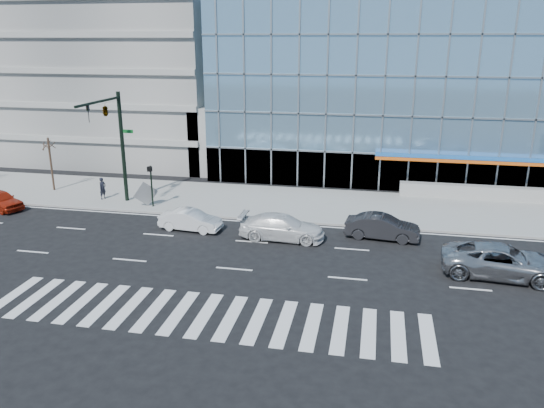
{
  "coord_description": "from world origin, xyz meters",
  "views": [
    {
      "loc": [
        7.06,
        -28.96,
        11.8
      ],
      "look_at": [
        0.65,
        3.0,
        1.51
      ],
      "focal_mm": 35.0,
      "sensor_mm": 36.0,
      "label": 1
    }
  ],
  "objects": [
    {
      "name": "traffic_signal",
      "position": [
        -11.0,
        4.57,
        6.16
      ],
      "size": [
        1.14,
        5.74,
        8.0
      ],
      "color": "black",
      "rests_on": "sidewalk"
    },
    {
      "name": "ped_signal_post",
      "position": [
        -8.5,
        4.94,
        2.14
      ],
      "size": [
        0.3,
        0.33,
        3.0
      ],
      "color": "black",
      "rests_on": "sidewalk"
    },
    {
      "name": "tilted_panel",
      "position": [
        -8.99,
        5.0,
        1.06
      ],
      "size": [
        1.54,
        1.08,
        1.82
      ],
      "primitive_type": "cube",
      "rotation": [
        0.0,
        0.65,
        0.6
      ],
      "color": "gray",
      "rests_on": "sidewalk"
    },
    {
      "name": "white_suv",
      "position": [
        1.7,
        0.87,
        0.76
      ],
      "size": [
        5.22,
        2.16,
        1.51
      ],
      "primitive_type": "imported",
      "rotation": [
        0.0,
        0.0,
        1.56
      ],
      "color": "silver",
      "rests_on": "ground"
    },
    {
      "name": "theatre_building",
      "position": [
        14.0,
        26.0,
        7.5
      ],
      "size": [
        42.0,
        26.0,
        15.0
      ],
      "primitive_type": "cube",
      "color": "#7DAED1",
      "rests_on": "ground"
    },
    {
      "name": "ground",
      "position": [
        0.0,
        0.0,
        0.0
      ],
      "size": [
        160.0,
        160.0,
        0.0
      ],
      "primitive_type": "plane",
      "color": "black",
      "rests_on": "ground"
    },
    {
      "name": "pedestrian",
      "position": [
        -12.92,
        6.0,
        0.97
      ],
      "size": [
        0.55,
        0.69,
        1.64
      ],
      "primitive_type": "imported",
      "rotation": [
        0.0,
        0.0,
        1.27
      ],
      "color": "black",
      "rests_on": "sidewalk"
    },
    {
      "name": "dark_sedan",
      "position": [
        7.7,
        2.13,
        0.74
      ],
      "size": [
        4.61,
        2.02,
        1.47
      ],
      "primitive_type": "imported",
      "rotation": [
        0.0,
        0.0,
        1.47
      ],
      "color": "black",
      "rests_on": "ground"
    },
    {
      "name": "parking_garage",
      "position": [
        -20.0,
        26.0,
        10.0
      ],
      "size": [
        24.0,
        24.0,
        20.0
      ],
      "primitive_type": "cube",
      "color": "gray",
      "rests_on": "ground"
    },
    {
      "name": "white_sedan",
      "position": [
        -4.3,
        1.26,
        0.66
      ],
      "size": [
        4.11,
        1.75,
        1.32
      ],
      "primitive_type": "imported",
      "rotation": [
        0.0,
        0.0,
        1.48
      ],
      "color": "silver",
      "rests_on": "ground"
    },
    {
      "name": "silver_suv",
      "position": [
        13.7,
        -2.12,
        0.83
      ],
      "size": [
        6.16,
        3.24,
        1.65
      ],
      "primitive_type": "imported",
      "rotation": [
        0.0,
        0.0,
        1.49
      ],
      "color": "#ADADB1",
      "rests_on": "ground"
    },
    {
      "name": "red_sedan",
      "position": [
        -19.13,
        2.67,
        0.69
      ],
      "size": [
        4.34,
        3.0,
        1.37
      ],
      "primitive_type": "imported",
      "rotation": [
        0.0,
        0.0,
        1.19
      ],
      "color": "#9E1F0C",
      "rests_on": "ground"
    },
    {
      "name": "sidewalk",
      "position": [
        0.0,
        8.0,
        0.07
      ],
      "size": [
        120.0,
        8.0,
        0.15
      ],
      "primitive_type": "cube",
      "color": "gray",
      "rests_on": "ground"
    },
    {
      "name": "street_tree_near",
      "position": [
        -18.0,
        7.5,
        3.78
      ],
      "size": [
        1.1,
        1.1,
        4.23
      ],
      "color": "#332319",
      "rests_on": "sidewalk"
    },
    {
      "name": "ramp_block",
      "position": [
        -6.0,
        18.0,
        3.0
      ],
      "size": [
        6.0,
        8.0,
        6.0
      ],
      "primitive_type": "cube",
      "color": "gray",
      "rests_on": "ground"
    }
  ]
}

